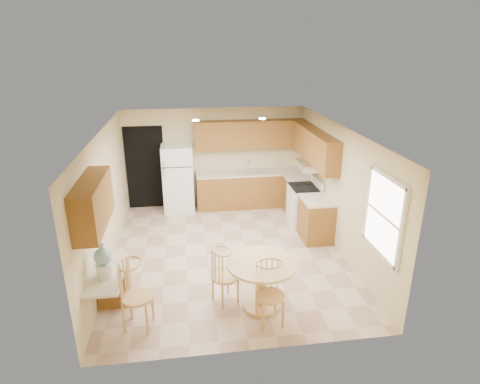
{
  "coord_description": "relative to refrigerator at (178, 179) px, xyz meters",
  "views": [
    {
      "loc": [
        -0.76,
        -7.1,
        3.98
      ],
      "look_at": [
        0.3,
        0.3,
        1.2
      ],
      "focal_mm": 30.0,
      "sensor_mm": 36.0,
      "label": 1
    }
  ],
  "objects": [
    {
      "name": "wall_left",
      "position": [
        -1.3,
        -2.4,
        0.41
      ],
      "size": [
        0.02,
        5.5,
        2.5
      ],
      "primitive_type": "cube",
      "color": "beige",
      "rests_on": "floor"
    },
    {
      "name": "wall_back",
      "position": [
        0.95,
        0.35,
        0.41
      ],
      "size": [
        4.5,
        0.02,
        2.5
      ],
      "primitive_type": "cube",
      "color": "beige",
      "rests_on": "floor"
    },
    {
      "name": "range_hood",
      "position": [
        2.95,
        -1.22,
        0.58
      ],
      "size": [
        0.5,
        0.76,
        0.14
      ],
      "primitive_type": "cube",
      "color": "silver",
      "rests_on": "upper_cab_right"
    },
    {
      "name": "stove",
      "position": [
        2.88,
        -1.22,
        -0.37
      ],
      "size": [
        0.65,
        0.76,
        1.09
      ],
      "color": "white",
      "rests_on": "floor"
    },
    {
      "name": "refrigerator",
      "position": [
        0.0,
        0.0,
        0.0
      ],
      "size": [
        0.74,
        0.72,
        1.68
      ],
      "color": "white",
      "rests_on": "floor"
    },
    {
      "name": "desk_top",
      "position": [
        -1.05,
        -4.1,
        -0.09
      ],
      "size": [
        0.5,
        1.2,
        0.04
      ],
      "primitive_type": "cube",
      "color": "beige",
      "rests_on": "desk_pedestal"
    },
    {
      "name": "upper_cab_back",
      "position": [
        1.83,
        0.19,
        1.01
      ],
      "size": [
        2.75,
        0.33,
        0.7
      ],
      "primitive_type": "cube",
      "color": "brown",
      "rests_on": "wall_back"
    },
    {
      "name": "dining_table",
      "position": [
        1.29,
        -4.22,
        -0.3
      ],
      "size": [
        1.11,
        1.11,
        0.82
      ],
      "rotation": [
        0.0,
        0.0,
        -0.09
      ],
      "color": "#E1B170",
      "rests_on": "floor"
    },
    {
      "name": "ceiling",
      "position": [
        0.95,
        -2.4,
        1.66
      ],
      "size": [
        4.5,
        5.5,
        0.02
      ],
      "primitive_type": "cube",
      "color": "white",
      "rests_on": "wall_back"
    },
    {
      "name": "chair_table_b",
      "position": [
        1.34,
        -4.69,
        -0.24
      ],
      "size": [
        0.44,
        0.44,
        0.99
      ],
      "rotation": [
        0.0,
        0.0,
        3.27
      ],
      "color": "#E1B170",
      "rests_on": "floor"
    },
    {
      "name": "can_light_a",
      "position": [
        0.45,
        -1.2,
        1.65
      ],
      "size": [
        0.14,
        0.14,
        0.02
      ],
      "primitive_type": "cylinder",
      "color": "white",
      "rests_on": "ceiling"
    },
    {
      "name": "upper_cab_right",
      "position": [
        3.04,
        -1.19,
        1.01
      ],
      "size": [
        0.33,
        2.42,
        0.7
      ],
      "primitive_type": "cube",
      "color": "brown",
      "rests_on": "wall_right"
    },
    {
      "name": "sink",
      "position": [
        1.8,
        0.05,
        0.07
      ],
      "size": [
        0.78,
        0.44,
        0.01
      ],
      "primitive_type": "cube",
      "color": "silver",
      "rests_on": "counter_back"
    },
    {
      "name": "upper_cab_left",
      "position": [
        -1.13,
        -4.0,
        1.01
      ],
      "size": [
        0.33,
        1.4,
        0.7
      ],
      "primitive_type": "cube",
      "color": "brown",
      "rests_on": "wall_left"
    },
    {
      "name": "base_cab_right_a",
      "position": [
        2.9,
        -0.54,
        -0.4
      ],
      "size": [
        0.6,
        0.59,
        0.87
      ],
      "primitive_type": "cube",
      "color": "brown",
      "rests_on": "floor"
    },
    {
      "name": "counter_back",
      "position": [
        1.83,
        0.05,
        0.05
      ],
      "size": [
        2.75,
        0.63,
        0.04
      ],
      "primitive_type": "cube",
      "color": "beige",
      "rests_on": "base_cab_back"
    },
    {
      "name": "base_cab_right_b",
      "position": [
        2.9,
        -2.0,
        -0.4
      ],
      "size": [
        0.6,
        0.8,
        0.87
      ],
      "primitive_type": "cube",
      "color": "brown",
      "rests_on": "floor"
    },
    {
      "name": "doorway",
      "position": [
        -0.8,
        0.34,
        0.21
      ],
      "size": [
        0.9,
        0.02,
        2.1
      ],
      "primitive_type": "cube",
      "color": "black",
      "rests_on": "floor"
    },
    {
      "name": "water_crock",
      "position": [
        -1.05,
        -4.2,
        0.17
      ],
      "size": [
        0.26,
        0.26,
        0.53
      ],
      "color": "white",
      "rests_on": "desk_top"
    },
    {
      "name": "desk_pedestal",
      "position": [
        -1.05,
        -3.72,
        -0.48
      ],
      "size": [
        0.48,
        0.42,
        0.72
      ],
      "primitive_type": "cube",
      "color": "brown",
      "rests_on": "floor"
    },
    {
      "name": "window",
      "position": [
        3.18,
        -4.25,
        0.66
      ],
      "size": [
        0.06,
        1.12,
        1.3
      ],
      "color": "white",
      "rests_on": "wall_right"
    },
    {
      "name": "can_light_b",
      "position": [
        1.85,
        -1.2,
        1.65
      ],
      "size": [
        0.14,
        0.14,
        0.02
      ],
      "primitive_type": "cylinder",
      "color": "white",
      "rests_on": "ceiling"
    },
    {
      "name": "counter_right_b",
      "position": [
        2.9,
        -2.0,
        0.05
      ],
      "size": [
        0.63,
        0.8,
        0.04
      ],
      "primitive_type": "cube",
      "color": "beige",
      "rests_on": "base_cab_right_b"
    },
    {
      "name": "chair_table_a",
      "position": [
        0.74,
        -4.06,
        -0.27
      ],
      "size": [
        0.41,
        0.53,
        0.94
      ],
      "rotation": [
        0.0,
        0.0,
        -1.1
      ],
      "color": "#E1B170",
      "rests_on": "floor"
    },
    {
      "name": "base_cab_back",
      "position": [
        1.83,
        0.05,
        -0.4
      ],
      "size": [
        2.75,
        0.6,
        0.87
      ],
      "primitive_type": "cube",
      "color": "brown",
      "rests_on": "floor"
    },
    {
      "name": "floor",
      "position": [
        0.95,
        -2.4,
        -0.84
      ],
      "size": [
        5.5,
        5.5,
        0.0
      ],
      "primitive_type": "plane",
      "color": "#C6AC90",
      "rests_on": "ground"
    },
    {
      "name": "counter_right_a",
      "position": [
        2.9,
        -0.54,
        0.05
      ],
      "size": [
        0.63,
        0.59,
        0.04
      ],
      "primitive_type": "cube",
      "color": "beige",
      "rests_on": "base_cab_right_a"
    },
    {
      "name": "wall_front",
      "position": [
        0.95,
        -5.15,
        0.41
      ],
      "size": [
        4.5,
        0.02,
        2.5
      ],
      "primitive_type": "cube",
      "color": "beige",
      "rests_on": "floor"
    },
    {
      "name": "wall_right",
      "position": [
        3.2,
        -2.4,
        0.41
      ],
      "size": [
        0.02,
        5.5,
        2.5
      ],
      "primitive_type": "cube",
      "color": "beige",
      "rests_on": "floor"
    },
    {
      "name": "chair_desk",
      "position": [
        -0.6,
        -4.51,
        -0.19
      ],
      "size": [
        0.47,
        0.61,
        1.06
      ],
      "rotation": [
        0.0,
        0.0,
        -1.75
      ],
      "color": "#E1B170",
      "rests_on": "floor"
    }
  ]
}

